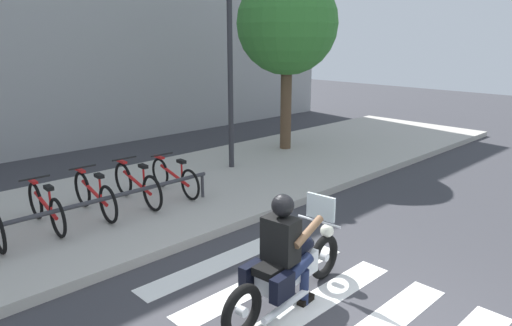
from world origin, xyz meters
TOP-DOWN VIEW (x-y plane):
  - sidewalk at (0.00, 5.28)m, footprint 24.00×4.40m
  - crosswalk_stripe_3 at (0.36, 0.80)m, footprint 2.80×0.40m
  - crosswalk_stripe_4 at (0.36, 1.60)m, footprint 2.80×0.40m
  - crosswalk_stripe_5 at (0.36, 2.40)m, footprint 2.80×0.40m
  - motorcycle at (0.17, 1.02)m, footprint 2.25×0.72m
  - rider at (0.09, 1.02)m, footprint 0.67×0.58m
  - bicycle_3 at (-1.13, 5.02)m, footprint 0.48×1.65m
  - bicycle_4 at (-0.32, 5.02)m, footprint 0.48×1.70m
  - bicycle_5 at (0.50, 5.02)m, footprint 0.48×1.74m
  - bicycle_6 at (1.31, 5.02)m, footprint 0.48×1.67m
  - bike_rack at (-1.13, 4.46)m, footprint 5.48×0.07m
  - street_lamp at (3.36, 5.68)m, footprint 0.28×0.28m
  - tree_near_rack at (5.67, 6.08)m, footprint 2.61×2.61m

SIDE VIEW (x-z plane):
  - crosswalk_stripe_3 at x=0.36m, z-range 0.00..0.01m
  - crosswalk_stripe_4 at x=0.36m, z-range 0.00..0.01m
  - crosswalk_stripe_5 at x=0.36m, z-range 0.00..0.01m
  - sidewalk at x=0.00m, z-range 0.00..0.15m
  - motorcycle at x=0.17m, z-range -0.15..1.05m
  - bicycle_6 at x=1.31m, z-range 0.12..0.84m
  - bicycle_3 at x=-1.13m, z-range 0.12..0.88m
  - bicycle_4 at x=-0.32m, z-range 0.12..0.90m
  - bicycle_5 at x=0.50m, z-range 0.12..0.90m
  - bike_rack at x=-1.13m, z-range 0.33..0.82m
  - rider at x=0.09m, z-range 0.10..1.52m
  - street_lamp at x=3.36m, z-range 0.45..4.61m
  - tree_near_rack at x=5.67m, z-range 1.03..5.76m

